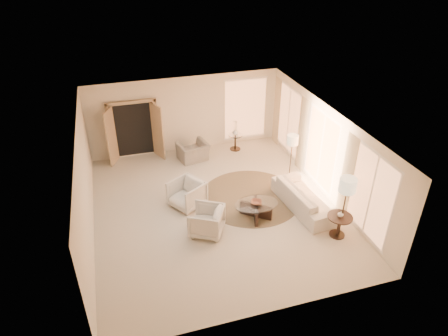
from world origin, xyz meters
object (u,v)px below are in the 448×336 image
object	(u,v)px
armchair_right	(206,220)
floor_lamp_near	(292,142)
side_table	(235,141)
floor_lamp_far	(347,188)
bowl	(256,202)
accent_chair	(193,149)
coffee_table	(256,208)
end_table	(339,222)
sofa	(305,198)
side_vase	(235,132)
armchair_left	(187,193)
end_vase	(341,214)

from	to	relation	value
armchair_right	floor_lamp_near	size ratio (longest dim) A/B	0.57
side_table	floor_lamp_far	distance (m)	5.80
floor_lamp_near	bowl	xyz separation A→B (m)	(-1.88, -1.79, -0.79)
accent_chair	side_table	xyz separation A→B (m)	(1.70, 0.33, -0.07)
coffee_table	floor_lamp_near	xyz separation A→B (m)	(1.88, 1.79, 1.00)
accent_chair	end_table	distance (m)	5.94
sofa	side_vase	world-z (taller)	side_vase
end_table	floor_lamp_near	world-z (taller)	floor_lamp_near
floor_lamp_near	coffee_table	bearing A→B (deg)	-136.44
coffee_table	armchair_left	bearing A→B (deg)	148.02
armchair_left	armchair_right	distance (m)	1.40
armchair_left	bowl	xyz separation A→B (m)	(1.78, -1.11, 0.05)
floor_lamp_far	side_vase	world-z (taller)	floor_lamp_far
floor_lamp_near	side_vase	xyz separation A→B (m)	(-1.16, 2.36, -0.57)
side_table	end_table	bearing A→B (deg)	-78.52
side_vase	end_vase	bearing A→B (deg)	-78.52
floor_lamp_near	floor_lamp_far	bearing A→B (deg)	-90.00
armchair_right	end_table	bearing A→B (deg)	100.64
side_table	armchair_right	bearing A→B (deg)	-117.02
sofa	coffee_table	distance (m)	1.55
sofa	end_vase	distance (m)	1.50
end_table	sofa	bearing A→B (deg)	101.92
accent_chair	floor_lamp_near	world-z (taller)	floor_lamp_near
floor_lamp_near	side_table	bearing A→B (deg)	116.31
bowl	coffee_table	bearing A→B (deg)	-90.00
accent_chair	side_vase	xyz separation A→B (m)	(1.70, 0.33, 0.28)
armchair_right	side_vase	distance (m)	4.97
coffee_table	bowl	bearing A→B (deg)	90.00
accent_chair	end_table	world-z (taller)	accent_chair
armchair_right	bowl	size ratio (longest dim) A/B	2.77
sofa	accent_chair	size ratio (longest dim) A/B	2.39
sofa	bowl	distance (m)	1.55
coffee_table	floor_lamp_far	size ratio (longest dim) A/B	0.88
accent_chair	bowl	distance (m)	3.95
coffee_table	floor_lamp_far	xyz separation A→B (m)	(1.88, -1.42, 1.25)
armchair_right	coffee_table	xyz separation A→B (m)	(1.53, 0.27, -0.14)
armchair_right	sofa	bearing A→B (deg)	124.55
coffee_table	side_vase	world-z (taller)	side_vase
floor_lamp_near	accent_chair	bearing A→B (deg)	144.72
armchair_left	side_vase	bearing A→B (deg)	109.28
bowl	side_vase	distance (m)	4.21
floor_lamp_far	side_table	bearing A→B (deg)	101.82
accent_chair	end_vase	bearing A→B (deg)	105.75
armchair_left	side_vase	size ratio (longest dim) A/B	3.79
armchair_left	coffee_table	world-z (taller)	armchair_left
end_table	floor_lamp_far	world-z (taller)	floor_lamp_far
armchair_right	side_table	bearing A→B (deg)	-177.92
armchair_left	sofa	bearing A→B (deg)	40.62
sofa	accent_chair	world-z (taller)	accent_chair
end_table	floor_lamp_near	distance (m)	3.30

